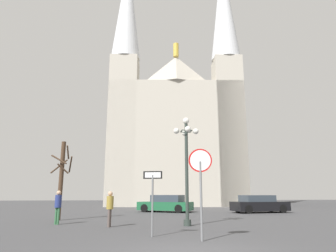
# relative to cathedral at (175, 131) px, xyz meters

# --- Properties ---
(cathedral) EXTENTS (17.68, 14.80, 35.05)m
(cathedral) POSITION_rel_cathedral_xyz_m (0.00, 0.00, 0.00)
(cathedral) COLOR #BCB5A5
(cathedral) RESTS_ON ground
(stop_sign) EXTENTS (0.79, 0.18, 2.99)m
(stop_sign) POSITION_rel_cathedral_xyz_m (-2.99, -29.60, -7.66)
(stop_sign) COLOR slate
(stop_sign) RESTS_ON ground
(one_way_arrow_sign) EXTENTS (0.69, 0.24, 2.30)m
(one_way_arrow_sign) POSITION_rel_cathedral_xyz_m (-4.54, -28.44, -8.26)
(one_way_arrow_sign) COLOR slate
(one_way_arrow_sign) RESTS_ON ground
(street_lamp) EXTENTS (1.28, 1.28, 5.26)m
(street_lamp) POSITION_rel_cathedral_xyz_m (-2.69, -25.00, -6.59)
(street_lamp) COLOR #2D3833
(street_lamp) RESTS_ON ground
(bare_tree) EXTENTS (1.34, 1.30, 4.53)m
(bare_tree) POSITION_rel_cathedral_xyz_m (-9.50, -21.28, -7.37)
(bare_tree) COLOR #473323
(bare_tree) RESTS_ON ground
(parked_car_near_green) EXTENTS (4.70, 3.66, 1.36)m
(parked_car_near_green) POSITION_rel_cathedral_xyz_m (-2.64, -14.22, -9.12)
(parked_car_near_green) COLOR #1E5B38
(parked_car_near_green) RESTS_ON ground
(parked_car_far_black) EXTENTS (4.65, 2.50, 1.35)m
(parked_car_far_black) POSITION_rel_cathedral_xyz_m (4.64, -15.90, -9.12)
(parked_car_far_black) COLOR black
(parked_car_far_black) RESTS_ON ground
(pedestrian_walking) EXTENTS (0.32, 0.32, 1.64)m
(pedestrian_walking) POSITION_rel_cathedral_xyz_m (-8.99, -23.69, -8.78)
(pedestrian_walking) COLOR #33663F
(pedestrian_walking) RESTS_ON ground
(pedestrian_standing) EXTENTS (0.32, 0.32, 1.59)m
(pedestrian_standing) POSITION_rel_cathedral_xyz_m (-6.32, -25.10, -8.81)
(pedestrian_standing) COLOR #594C47
(pedestrian_standing) RESTS_ON ground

